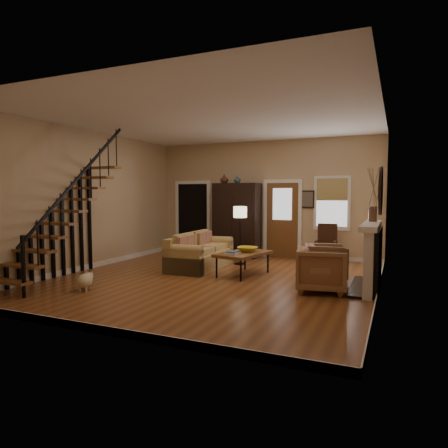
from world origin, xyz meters
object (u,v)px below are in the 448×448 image
at_px(armchair_left, 322,270).
at_px(side_chair, 326,244).
at_px(coffee_table, 243,264).
at_px(armoire, 237,220).
at_px(sofa, 201,252).
at_px(floor_lamp, 240,236).
at_px(armchair_right, 326,262).

distance_m(armchair_left, side_chair, 3.06).
bearing_deg(coffee_table, side_chair, 56.99).
distance_m(armoire, coffee_table, 2.77).
distance_m(sofa, floor_lamp, 1.16).
relative_size(coffee_table, floor_lamp, 0.89).
relative_size(sofa, floor_lamp, 1.43).
xyz_separation_m(armchair_left, floor_lamp, (-2.40, 2.04, 0.33)).
height_order(armchair_right, floor_lamp, floor_lamp).
distance_m(coffee_table, armchair_left, 2.04).
bearing_deg(floor_lamp, side_chair, 26.64).
height_order(armoire, floor_lamp, armoire).
bearing_deg(coffee_table, armoire, 114.79).
bearing_deg(floor_lamp, armoire, 115.38).
bearing_deg(side_chair, armoire, 175.52).
xyz_separation_m(sofa, armchair_right, (2.99, -0.15, -0.02)).
bearing_deg(side_chair, armchair_left, -82.10).
bearing_deg(armoire, sofa, -93.11).
xyz_separation_m(armoire, coffee_table, (1.11, -2.41, -0.80)).
xyz_separation_m(armchair_left, armchair_right, (-0.09, 1.01, -0.03)).
bearing_deg(floor_lamp, coffee_table, -65.80).
height_order(armchair_left, floor_lamp, floor_lamp).
relative_size(floor_lamp, side_chair, 1.45).
distance_m(coffee_table, side_chair, 2.65).
distance_m(armchair_right, side_chair, 2.05).
relative_size(sofa, armchair_left, 2.37).
bearing_deg(coffee_table, armchair_right, 6.06).
bearing_deg(armoire, coffee_table, -65.21).
bearing_deg(armchair_left, coffee_table, 56.55).
bearing_deg(sofa, armchair_left, -23.16).
distance_m(armoire, side_chair, 2.61).
height_order(armoire, sofa, armoire).
xyz_separation_m(armoire, side_chair, (2.55, -0.20, -0.54)).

